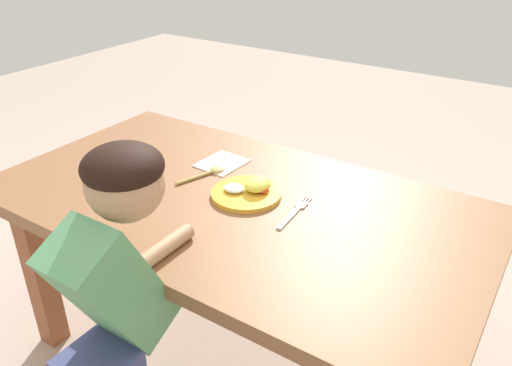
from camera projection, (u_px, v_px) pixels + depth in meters
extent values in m
plane|color=#B7A393|center=(237.00, 358.00, 1.84)|extent=(8.00, 8.00, 0.00)
cube|color=brown|center=(233.00, 205.00, 1.54)|extent=(1.50, 0.83, 0.04)
cube|color=brown|center=(40.00, 272.00, 1.78)|extent=(0.08, 0.08, 0.62)
cube|color=brown|center=(157.00, 201.00, 2.22)|extent=(0.08, 0.08, 0.62)
cube|color=brown|center=(452.00, 311.00, 1.61)|extent=(0.08, 0.08, 0.62)
cylinder|color=gold|center=(246.00, 194.00, 1.54)|extent=(0.21, 0.21, 0.01)
ellipsoid|color=#EADF4C|center=(257.00, 184.00, 1.53)|extent=(0.07, 0.09, 0.04)
ellipsoid|color=red|center=(263.00, 190.00, 1.52)|extent=(0.04, 0.04, 0.02)
ellipsoid|color=red|center=(266.00, 185.00, 1.54)|extent=(0.03, 0.02, 0.03)
ellipsoid|color=white|center=(234.00, 188.00, 1.53)|extent=(0.06, 0.06, 0.02)
cube|color=silver|center=(289.00, 218.00, 1.42)|extent=(0.02, 0.13, 0.01)
cube|color=silver|center=(301.00, 205.00, 1.49)|extent=(0.03, 0.04, 0.01)
cylinder|color=silver|center=(310.00, 200.00, 1.51)|extent=(0.01, 0.03, 0.00)
cylinder|color=silver|center=(306.00, 200.00, 1.51)|extent=(0.01, 0.03, 0.00)
cylinder|color=silver|center=(303.00, 199.00, 1.52)|extent=(0.01, 0.03, 0.00)
cylinder|color=tan|center=(194.00, 178.00, 1.63)|extent=(0.05, 0.13, 0.01)
ellipsoid|color=tan|center=(217.00, 170.00, 1.68)|extent=(0.06, 0.06, 0.02)
cube|color=#599966|center=(112.00, 287.00, 1.14)|extent=(0.15, 0.28, 0.37)
sphere|color=tan|center=(125.00, 183.00, 1.09)|extent=(0.17, 0.17, 0.17)
ellipsoid|color=black|center=(122.00, 167.00, 1.07)|extent=(0.18, 0.18, 0.10)
cylinder|color=tan|center=(164.00, 248.00, 1.27)|extent=(0.04, 0.19, 0.04)
cube|color=white|center=(222.00, 163.00, 1.74)|extent=(0.14, 0.16, 0.00)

